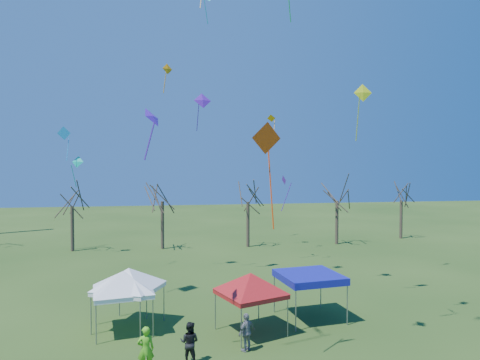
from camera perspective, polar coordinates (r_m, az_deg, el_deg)
The scene contains 22 objects.
ground at distance 19.50m, azimuth -3.87°, elevation -22.71°, with size 140.00×140.00×0.00m, color #264516.
tree_1 at distance 43.31m, azimuth -21.51°, elevation -1.26°, with size 3.42×3.42×7.54m.
tree_2 at distance 42.06m, azimuth -10.34°, elevation -0.57°, with size 3.71×3.71×8.18m.
tree_3 at distance 42.44m, azimuth 1.07°, elevation -0.80°, with size 3.59×3.59×7.91m.
tree_4 at distance 45.04m, azimuth 12.83°, elevation -0.71°, with size 3.58×3.58×7.89m.
tree_5 at distance 50.61m, azimuth 20.73°, elevation -0.87°, with size 3.39×3.39×7.46m.
tent_white_west at distance 22.19m, azimuth -15.35°, elevation -12.15°, with size 3.81×3.81×3.41m.
tent_white_mid at distance 22.54m, azimuth -14.62°, elevation -11.79°, with size 3.68×3.68×3.47m.
tent_red at distance 21.15m, azimuth 1.44°, elevation -12.81°, with size 3.61×3.61×3.40m.
tent_blue at distance 23.49m, azimuth 9.24°, elevation -12.67°, with size 3.43×3.43×2.41m.
person_dark at distance 18.93m, azimuth -6.74°, elevation -20.69°, with size 0.83×0.64×1.70m, color black.
person_grey at distance 19.85m, azimuth 0.91°, elevation -19.62°, with size 0.98×0.41×1.67m, color slate.
person_green at distance 18.43m, azimuth -12.47°, elevation -21.18°, with size 0.66×0.44×1.82m, color #59BB1D.
kite_11 at distance 31.26m, azimuth -5.02°, elevation 10.50°, with size 1.34×0.84×2.77m.
kite_24 at distance 31.75m, azimuth -9.66°, elevation 14.31°, with size 0.78×0.60×2.11m.
kite_2 at distance 40.78m, azimuth -22.39°, elevation 5.75°, with size 1.23×0.65×3.04m.
kite_17 at distance 26.32m, azimuth 16.06°, elevation 11.00°, with size 1.10×0.64×3.34m.
kite_1 at distance 17.56m, azimuth -11.61°, elevation 8.18°, with size 1.04×1.16×2.15m.
kite_13 at distance 40.76m, azimuth -20.87°, elevation 2.23°, with size 1.17×0.89×2.84m.
kite_19 at distance 39.55m, azimuth 4.22°, elevation 8.15°, with size 0.93×0.79×2.10m.
kite_5 at distance 16.89m, azimuth 3.48°, elevation 5.41°, with size 1.32×0.63×4.23m.
kite_22 at distance 36.76m, azimuth 5.95°, elevation -0.15°, with size 0.95×0.99×3.06m.
Camera 1 is at (-1.70, -17.63, 8.15)m, focal length 32.00 mm.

